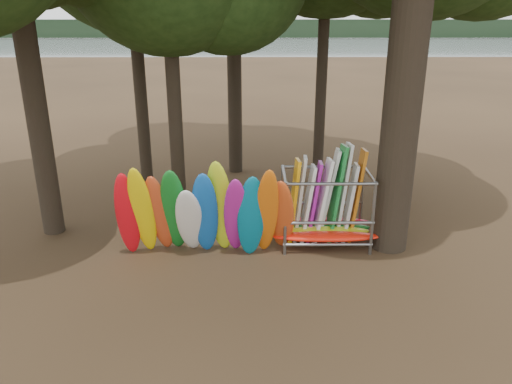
{
  "coord_description": "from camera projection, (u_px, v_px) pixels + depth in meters",
  "views": [
    {
      "loc": [
        0.56,
        -12.01,
        6.38
      ],
      "look_at": [
        0.66,
        1.5,
        1.4
      ],
      "focal_mm": 35.0,
      "sensor_mm": 36.0,
      "label": 1
    }
  ],
  "objects": [
    {
      "name": "kayak_row",
      "position": [
        204.0,
        214.0,
        13.13
      ],
      "size": [
        4.85,
        1.77,
        2.98
      ],
      "color": "red",
      "rests_on": "ground"
    },
    {
      "name": "ground",
      "position": [
        232.0,
        260.0,
        13.47
      ],
      "size": [
        120.0,
        120.0,
        0.0
      ],
      "primitive_type": "plane",
      "color": "#47331E",
      "rests_on": "ground"
    },
    {
      "name": "storage_rack",
      "position": [
        325.0,
        210.0,
        14.15
      ],
      "size": [
        3.03,
        1.55,
        2.88
      ],
      "color": "slate",
      "rests_on": "ground"
    },
    {
      "name": "lake",
      "position": [
        248.0,
        57.0,
        69.77
      ],
      "size": [
        160.0,
        160.0,
        0.0
      ],
      "primitive_type": "plane",
      "color": "gray",
      "rests_on": "ground"
    },
    {
      "name": "far_shore",
      "position": [
        250.0,
        29.0,
        115.99
      ],
      "size": [
        160.0,
        4.0,
        4.0
      ],
      "primitive_type": "cube",
      "color": "black",
      "rests_on": "ground"
    }
  ]
}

